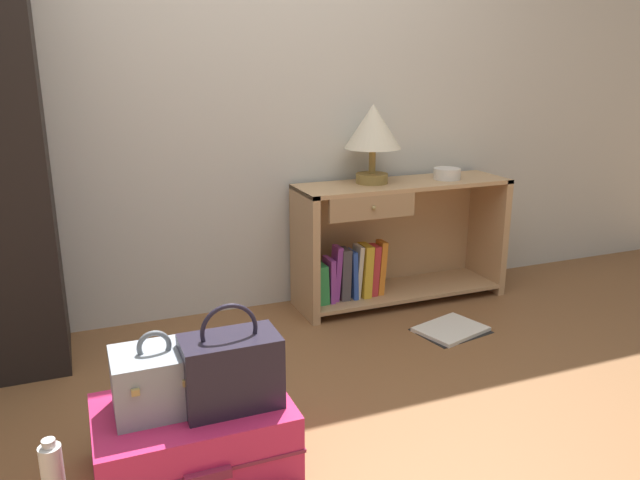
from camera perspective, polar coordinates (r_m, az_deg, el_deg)
ground_plane at (r=2.22m, az=3.41°, el=-19.48°), size 9.00×9.00×0.00m
back_wall at (r=3.22m, az=-8.09°, el=16.11°), size 6.40×0.10×2.60m
bookshelf at (r=3.43m, az=6.43°, el=-0.24°), size 1.18×0.36×0.67m
table_lamp at (r=3.28m, az=4.87°, el=10.02°), size 0.30×0.30×0.41m
bowl at (r=3.48m, az=11.56°, el=5.97°), size 0.15×0.15×0.06m
suitcase_large at (r=2.16m, az=-11.47°, el=-17.27°), size 0.63×0.44×0.23m
train_case at (r=2.06m, az=-14.72°, el=-12.31°), size 0.27×0.23×0.27m
handbag at (r=2.02m, az=-8.16°, el=-11.70°), size 0.31×0.17×0.35m
bottle at (r=2.14m, az=-23.29°, el=-19.12°), size 0.07×0.07×0.22m
open_book_on_floor at (r=3.18m, az=11.90°, el=-8.04°), size 0.38×0.32×0.02m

